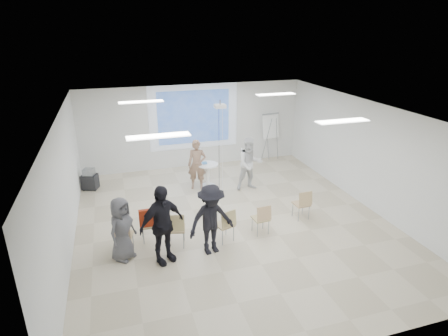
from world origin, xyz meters
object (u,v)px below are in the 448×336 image
object	(u,v)px
chair_right_far	(303,202)
flipchart_easel	(271,126)
chair_far_left	(124,234)
chair_center	(226,223)
pedestal_table	(208,174)
audience_left	(162,219)
av_cart	(90,180)
chair_right_inner	(262,217)
laptop	(176,227)
audience_mid	(211,215)
player_left	(197,162)
chair_left_mid	(149,223)
chair_left_inner	(176,227)
player_right	(250,161)
audience_outer	(121,226)

from	to	relation	value
chair_right_far	flipchart_easel	world-z (taller)	flipchart_easel
chair_far_left	chair_center	distance (m)	2.38
pedestal_table	chair_right_far	xyz separation A→B (m)	(1.89, -2.82, 0.04)
audience_left	av_cart	bearing A→B (deg)	85.75
pedestal_table	chair_far_left	xyz separation A→B (m)	(-2.78, -3.04, 0.02)
chair_right_far	chair_right_inner	bearing A→B (deg)	-167.03
pedestal_table	laptop	xyz separation A→B (m)	(-1.58, -3.09, 0.03)
chair_right_far	audience_left	xyz separation A→B (m)	(-3.86, -0.83, 0.55)
audience_mid	flipchart_easel	size ratio (longest dim) A/B	1.03
chair_far_left	player_left	bearing A→B (deg)	65.99
chair_center	audience_left	bearing A→B (deg)	175.43
chair_left_mid	flipchart_easel	size ratio (longest dim) A/B	0.45
chair_left_inner	flipchart_easel	xyz separation A→B (m)	(4.52, 4.94, 0.84)
player_left	player_right	world-z (taller)	player_right
player_right	chair_far_left	size ratio (longest dim) A/B	2.36
chair_left_mid	chair_center	size ratio (longest dim) A/B	0.96
audience_outer	flipchart_easel	size ratio (longest dim) A/B	0.90
player_left	chair_center	world-z (taller)	player_left
chair_left_mid	laptop	world-z (taller)	chair_left_mid
chair_left_inner	flipchart_easel	world-z (taller)	flipchart_easel
chair_far_left	flipchart_easel	size ratio (longest dim) A/B	0.43
chair_far_left	av_cart	distance (m)	4.06
chair_left_mid	flipchart_easel	world-z (taller)	flipchart_easel
chair_left_mid	av_cart	world-z (taller)	chair_left_mid
pedestal_table	audience_mid	distance (m)	3.76
chair_right_far	player_left	bearing A→B (deg)	124.42
audience_left	audience_mid	size ratio (longest dim) A/B	1.09
chair_right_inner	chair_right_far	world-z (taller)	chair_right_far
chair_far_left	chair_left_mid	distance (m)	0.68
chair_right_inner	audience_mid	size ratio (longest dim) A/B	0.43
chair_left_inner	chair_center	world-z (taller)	chair_left_inner
pedestal_table	av_cart	distance (m)	3.76
chair_left_mid	laptop	xyz separation A→B (m)	(0.59, -0.34, -0.01)
audience_mid	av_cart	size ratio (longest dim) A/B	2.74
chair_left_mid	chair_right_far	distance (m)	4.07
audience_mid	audience_outer	distance (m)	1.98
player_right	av_cart	bearing A→B (deg)	164.15
laptop	audience_left	world-z (taller)	audience_left
audience_mid	laptop	bearing A→B (deg)	131.19
audience_outer	av_cart	xyz separation A→B (m)	(-0.83, 4.21, -0.51)
audience_mid	av_cart	distance (m)	5.37
pedestal_table	audience_left	size ratio (longest dim) A/B	0.39
chair_left_inner	laptop	size ratio (longest dim) A/B	2.73
chair_right_far	laptop	distance (m)	3.48
chair_right_far	chair_center	bearing A→B (deg)	-172.08
audience_outer	player_right	bearing A→B (deg)	-13.71
chair_center	audience_mid	xyz separation A→B (m)	(-0.45, -0.33, 0.45)
chair_left_inner	audience_outer	bearing A→B (deg)	-161.90
chair_right_far	flipchart_easel	distance (m)	4.78
flipchart_easel	audience_outer	bearing A→B (deg)	-147.93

